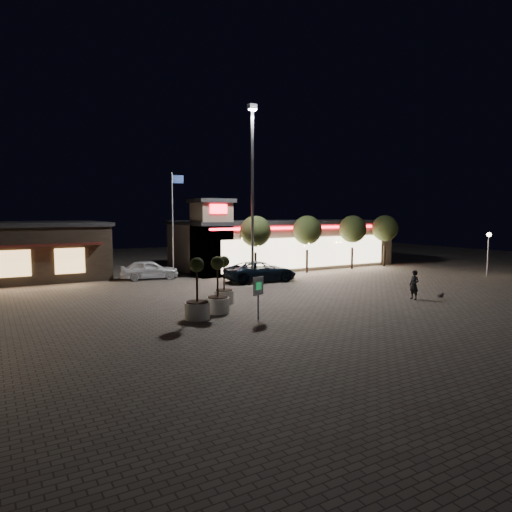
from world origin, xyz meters
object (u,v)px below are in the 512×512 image
planter_left (218,295)px  planter_mid (197,300)px  pedestrian (414,285)px  white_sedan (149,270)px  pickup_truck (261,271)px  valet_sign (258,290)px

planter_left → planter_mid: size_ratio=0.97×
pedestrian → white_sedan: bearing=-145.0°
planter_left → pickup_truck: bearing=47.5°
valet_sign → pedestrian: bearing=-1.8°
pickup_truck → planter_left: 10.77m
pickup_truck → planter_mid: 12.29m
pedestrian → planter_mid: bearing=-97.4°
pickup_truck → pedestrian: 11.25m
white_sedan → pedestrian: (10.71, -15.74, 0.12)m
valet_sign → white_sedan: bearing=91.6°
white_sedan → valet_sign: bearing=-167.8°
valet_sign → planter_mid: bearing=148.7°
pedestrian → planter_left: 11.61m
planter_left → valet_sign: size_ratio=1.41×
planter_mid → valet_sign: bearing=-31.3°
planter_left → planter_mid: 1.60m
planter_mid → valet_sign: 2.92m
pedestrian → planter_mid: size_ratio=0.58×
planter_mid → valet_sign: size_ratio=1.44×
white_sedan → planter_left: bearing=-172.0°
pedestrian → planter_left: (-11.32, 2.57, 0.03)m
white_sedan → planter_left: size_ratio=1.51×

